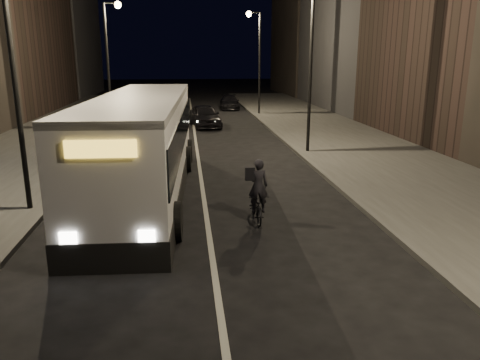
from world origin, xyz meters
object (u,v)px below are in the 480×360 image
object	(u,v)px
car_near	(205,116)
car_far	(230,102)
streetlight_right_mid	(306,45)
streetlight_left_near	(19,39)
streetlight_right_far	(256,49)
city_bus	(143,141)
car_mid	(169,108)
cyclist_on_bicycle	(257,200)
streetlight_left_far	(111,48)

from	to	relation	value
car_near	car_far	world-z (taller)	car_near
streetlight_right_mid	streetlight_left_near	world-z (taller)	same
streetlight_right_far	city_bus	xyz separation A→B (m)	(-7.42, -22.24, -3.44)
city_bus	car_mid	xyz separation A→B (m)	(0.19, 21.67, -1.18)
streetlight_right_far	car_far	bearing A→B (deg)	109.25
streetlight_right_far	cyclist_on_bicycle	distance (m)	26.32
cyclist_on_bicycle	car_far	world-z (taller)	cyclist_on_bicycle
car_mid	car_near	bearing A→B (deg)	111.61
streetlight_right_mid	streetlight_left_far	xyz separation A→B (m)	(-10.66, 10.00, 0.00)
car_far	streetlight_left_far	bearing A→B (deg)	-127.13
cyclist_on_bicycle	car_mid	xyz separation A→B (m)	(-3.41, 25.05, 0.09)
city_bus	streetlight_right_far	bearing A→B (deg)	74.22
streetlight_right_mid	car_mid	distance (m)	17.66
car_mid	car_far	size ratio (longest dim) A/B	1.08
streetlight_right_mid	car_far	bearing A→B (deg)	94.72
cyclist_on_bicycle	streetlight_right_mid	bearing A→B (deg)	67.97
streetlight_left_near	cyclist_on_bicycle	bearing A→B (deg)	-13.28
city_bus	car_mid	distance (m)	21.71
cyclist_on_bicycle	car_mid	world-z (taller)	cyclist_on_bicycle
city_bus	cyclist_on_bicycle	bearing A→B (deg)	-40.53
streetlight_right_mid	car_mid	world-z (taller)	streetlight_right_mid
city_bus	streetlight_right_mid	bearing A→B (deg)	42.73
streetlight_right_far	car_mid	xyz separation A→B (m)	(-7.22, -0.56, -4.61)
streetlight_right_far	cyclist_on_bicycle	world-z (taller)	streetlight_right_far
streetlight_right_mid	streetlight_left_near	size ratio (longest dim) A/B	1.00
streetlight_right_far	streetlight_left_near	size ratio (longest dim) A/B	1.00
streetlight_right_far	car_mid	bearing A→B (deg)	-175.53
city_bus	car_far	xyz separation A→B (m)	(5.68, 27.20, -1.31)
streetlight_left_near	city_bus	xyz separation A→B (m)	(3.25, 1.76, -3.44)
streetlight_right_far	city_bus	size ratio (longest dim) A/B	0.61
streetlight_right_far	car_far	xyz separation A→B (m)	(-1.73, 4.96, -4.75)
city_bus	cyclist_on_bicycle	size ratio (longest dim) A/B	6.74
streetlight_left_far	car_far	size ratio (longest dim) A/B	1.93
car_near	cyclist_on_bicycle	bearing A→B (deg)	-95.15
car_mid	car_far	bearing A→B (deg)	-139.36
car_far	streetlight_left_near	bearing A→B (deg)	-105.09
car_near	car_mid	xyz separation A→B (m)	(-2.69, 5.48, -0.03)
car_far	cyclist_on_bicycle	bearing A→B (deg)	-91.85
streetlight_right_mid	streetlight_right_far	bearing A→B (deg)	90.00
streetlight_right_far	car_near	xyz separation A→B (m)	(-4.53, -6.04, -4.59)
streetlight_right_mid	streetlight_left_far	size ratio (longest dim) A/B	1.00
streetlight_left_near	car_mid	xyz separation A→B (m)	(3.44, 23.44, -4.61)
streetlight_left_near	car_near	bearing A→B (deg)	71.14
streetlight_right_far	cyclist_on_bicycle	size ratio (longest dim) A/B	4.13
car_near	streetlight_left_far	bearing A→B (deg)	172.33
city_bus	car_mid	bearing A→B (deg)	92.15
streetlight_left_far	cyclist_on_bicycle	xyz separation A→B (m)	(6.85, -19.62, -4.71)
car_near	car_mid	bearing A→B (deg)	108.89
streetlight_right_mid	car_near	xyz separation A→B (m)	(-4.53, 9.96, -4.59)
city_bus	car_near	bearing A→B (deg)	82.57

